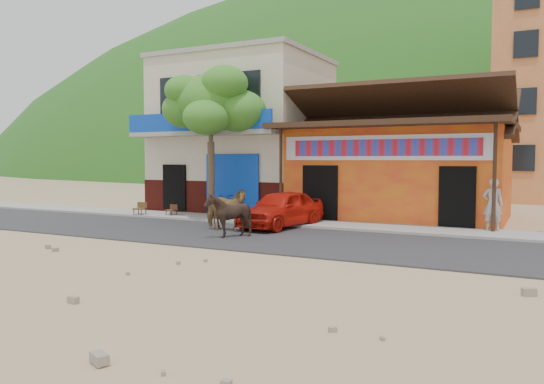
{
  "coord_description": "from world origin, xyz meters",
  "views": [
    {
      "loc": [
        7.15,
        -11.88,
        2.44
      ],
      "look_at": [
        -0.45,
        3.0,
        1.4
      ],
      "focal_mm": 35.0,
      "sensor_mm": 36.0,
      "label": 1
    }
  ],
  "objects_px": {
    "cow_tan": "(226,210)",
    "cow_dark": "(228,215)",
    "tree": "(211,142)",
    "cafe_chair_left": "(171,205)",
    "red_car": "(281,209)",
    "cafe_chair_right": "(140,203)",
    "scooter": "(219,207)",
    "pedestrian": "(493,204)"
  },
  "relations": [
    {
      "from": "cow_tan",
      "to": "cow_dark",
      "type": "height_order",
      "value": "cow_tan"
    },
    {
      "from": "tree",
      "to": "cafe_chair_left",
      "type": "bearing_deg",
      "value": -177.59
    },
    {
      "from": "cow_dark",
      "to": "red_car",
      "type": "bearing_deg",
      "value": 158.55
    },
    {
      "from": "cafe_chair_left",
      "to": "cafe_chair_right",
      "type": "distance_m",
      "value": 1.39
    },
    {
      "from": "cafe_chair_right",
      "to": "red_car",
      "type": "bearing_deg",
      "value": -13.63
    },
    {
      "from": "cow_dark",
      "to": "red_car",
      "type": "distance_m",
      "value": 2.94
    },
    {
      "from": "cafe_chair_right",
      "to": "cow_tan",
      "type": "bearing_deg",
      "value": -30.85
    },
    {
      "from": "tree",
      "to": "red_car",
      "type": "bearing_deg",
      "value": -15.52
    },
    {
      "from": "tree",
      "to": "cafe_chair_right",
      "type": "relative_size",
      "value": 6.29
    },
    {
      "from": "tree",
      "to": "scooter",
      "type": "bearing_deg",
      "value": -32.3
    },
    {
      "from": "cow_dark",
      "to": "pedestrian",
      "type": "height_order",
      "value": "pedestrian"
    },
    {
      "from": "cafe_chair_left",
      "to": "cow_tan",
      "type": "bearing_deg",
      "value": -29.15
    },
    {
      "from": "scooter",
      "to": "cafe_chair_left",
      "type": "distance_m",
      "value": 2.55
    },
    {
      "from": "pedestrian",
      "to": "cow_dark",
      "type": "bearing_deg",
      "value": 29.99
    },
    {
      "from": "red_car",
      "to": "cafe_chair_right",
      "type": "bearing_deg",
      "value": -175.46
    },
    {
      "from": "cow_tan",
      "to": "red_car",
      "type": "distance_m",
      "value": 2.1
    },
    {
      "from": "pedestrian",
      "to": "cafe_chair_left",
      "type": "relative_size",
      "value": 2.12
    },
    {
      "from": "scooter",
      "to": "cafe_chair_left",
      "type": "relative_size",
      "value": 2.25
    },
    {
      "from": "cow_tan",
      "to": "scooter",
      "type": "bearing_deg",
      "value": 36.94
    },
    {
      "from": "tree",
      "to": "cow_tan",
      "type": "distance_m",
      "value": 4.3
    },
    {
      "from": "tree",
      "to": "cow_tan",
      "type": "bearing_deg",
      "value": -48.75
    },
    {
      "from": "cow_dark",
      "to": "cafe_chair_right",
      "type": "relative_size",
      "value": 1.43
    },
    {
      "from": "cow_dark",
      "to": "scooter",
      "type": "xyz_separation_m",
      "value": [
        -2.62,
        3.54,
        -0.12
      ]
    },
    {
      "from": "cow_dark",
      "to": "red_car",
      "type": "height_order",
      "value": "cow_dark"
    },
    {
      "from": "cow_dark",
      "to": "pedestrian",
      "type": "xyz_separation_m",
      "value": [
        7.14,
        4.75,
        0.25
      ]
    },
    {
      "from": "red_car",
      "to": "pedestrian",
      "type": "distance_m",
      "value": 7.0
    },
    {
      "from": "red_car",
      "to": "pedestrian",
      "type": "bearing_deg",
      "value": 23.86
    },
    {
      "from": "tree",
      "to": "cow_dark",
      "type": "xyz_separation_m",
      "value": [
        3.22,
        -3.92,
        -2.4
      ]
    },
    {
      "from": "scooter",
      "to": "cow_dark",
      "type": "bearing_deg",
      "value": -119.1
    },
    {
      "from": "red_car",
      "to": "cafe_chair_left",
      "type": "height_order",
      "value": "red_car"
    },
    {
      "from": "red_car",
      "to": "cow_dark",
      "type": "bearing_deg",
      "value": -88.7
    },
    {
      "from": "cow_dark",
      "to": "pedestrian",
      "type": "distance_m",
      "value": 8.57
    },
    {
      "from": "cow_dark",
      "to": "scooter",
      "type": "height_order",
      "value": "cow_dark"
    },
    {
      "from": "cow_dark",
      "to": "cafe_chair_right",
      "type": "height_order",
      "value": "cow_dark"
    },
    {
      "from": "tree",
      "to": "cow_dark",
      "type": "distance_m",
      "value": 5.61
    },
    {
      "from": "cafe_chair_left",
      "to": "cafe_chair_right",
      "type": "xyz_separation_m",
      "value": [
        -1.32,
        -0.42,
        0.07
      ]
    },
    {
      "from": "pedestrian",
      "to": "scooter",
      "type": "bearing_deg",
      "value": 3.4
    },
    {
      "from": "tree",
      "to": "red_car",
      "type": "relative_size",
      "value": 1.56
    },
    {
      "from": "cafe_chair_left",
      "to": "cafe_chair_right",
      "type": "bearing_deg",
      "value": -160.21
    },
    {
      "from": "cow_tan",
      "to": "cafe_chair_right",
      "type": "height_order",
      "value": "cow_tan"
    },
    {
      "from": "tree",
      "to": "cafe_chair_right",
      "type": "xyz_separation_m",
      "value": [
        -3.25,
        -0.5,
        -2.52
      ]
    },
    {
      "from": "red_car",
      "to": "scooter",
      "type": "xyz_separation_m",
      "value": [
        -3.0,
        0.62,
        -0.1
      ]
    }
  ]
}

